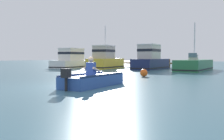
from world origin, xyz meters
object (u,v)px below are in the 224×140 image
at_px(moored_boat_yellow, 105,60).
at_px(mooring_buoy, 144,73).
at_px(moored_boat_white, 73,61).
at_px(moored_boat_navy, 150,60).
at_px(moored_boat_green, 194,65).
at_px(rowboat_with_person, 94,80).

distance_m(moored_boat_yellow, mooring_buoy, 10.50).
distance_m(moored_boat_white, moored_boat_yellow, 3.96).
bearing_deg(moored_boat_white, moored_boat_navy, 7.70).
height_order(moored_boat_navy, moored_boat_green, moored_boat_green).
distance_m(rowboat_with_person, moored_boat_white, 17.07).
distance_m(rowboat_with_person, moored_boat_green, 13.54).
distance_m(rowboat_with_person, moored_boat_navy, 14.08).
relative_size(moored_boat_yellow, moored_boat_navy, 0.92).
bearing_deg(rowboat_with_person, mooring_buoy, 91.58).
height_order(moored_boat_green, mooring_buoy, moored_boat_green).
distance_m(moored_boat_yellow, moored_boat_navy, 4.54).
bearing_deg(mooring_buoy, moored_boat_yellow, 135.01).
xyz_separation_m(rowboat_with_person, moored_boat_green, (0.98, 13.50, 0.19)).
bearing_deg(moored_boat_white, mooring_buoy, -32.49).
xyz_separation_m(moored_boat_yellow, moored_boat_navy, (4.44, 0.97, 0.01)).
height_order(moored_boat_yellow, moored_boat_green, moored_boat_yellow).
xyz_separation_m(moored_boat_white, moored_boat_navy, (8.40, 1.14, 0.10)).
xyz_separation_m(moored_boat_white, moored_boat_green, (12.50, 0.92, -0.32)).
relative_size(moored_boat_white, moored_boat_green, 1.01).
height_order(rowboat_with_person, moored_boat_navy, moored_boat_navy).
height_order(moored_boat_white, moored_boat_green, moored_boat_green).
height_order(moored_boat_white, mooring_buoy, moored_boat_white).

